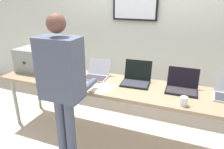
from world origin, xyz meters
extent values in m
cube|color=beige|center=(0.00, 0.00, -0.02)|extent=(8.00, 8.00, 0.04)
cube|color=silver|center=(0.00, 1.13, 1.31)|extent=(8.00, 0.06, 2.63)
cube|color=black|center=(-0.07, 1.08, 1.68)|extent=(0.73, 0.05, 0.42)
cube|color=white|center=(-0.07, 1.06, 1.68)|extent=(0.67, 0.02, 0.36)
cube|color=#957C5E|center=(0.00, 0.00, 0.77)|extent=(3.20, 0.70, 0.04)
cylinder|color=gray|center=(-1.50, -0.25, 0.37)|extent=(0.05, 0.05, 0.75)
cylinder|color=gray|center=(-1.50, 0.25, 0.37)|extent=(0.05, 0.05, 0.75)
cube|color=gray|center=(-1.33, 0.05, 0.96)|extent=(0.44, 0.37, 0.34)
cube|color=black|center=(-1.33, -0.14, 0.96)|extent=(0.04, 0.01, 0.03)
cube|color=black|center=(-0.89, 0.10, 0.80)|extent=(0.37, 0.27, 0.02)
cube|color=#312A39|center=(-0.89, 0.08, 0.81)|extent=(0.34, 0.22, 0.00)
cube|color=black|center=(-0.89, 0.28, 0.92)|extent=(0.37, 0.13, 0.23)
cube|color=silver|center=(-0.89, 0.28, 0.92)|extent=(0.34, 0.11, 0.21)
cube|color=#ACB2BB|center=(-0.32, 0.08, 0.80)|extent=(0.33, 0.25, 0.02)
cube|color=#302732|center=(-0.32, 0.07, 0.81)|extent=(0.30, 0.20, 0.00)
cube|color=#ACB2BB|center=(-0.33, 0.24, 0.91)|extent=(0.32, 0.12, 0.21)
cube|color=#101732|center=(-0.33, 0.24, 0.91)|extent=(0.29, 0.10, 0.19)
cube|color=black|center=(0.24, 0.08, 0.80)|extent=(0.37, 0.29, 0.02)
cube|color=#2D2E39|center=(0.25, 0.07, 0.81)|extent=(0.34, 0.24, 0.00)
cube|color=black|center=(0.23, 0.25, 0.93)|extent=(0.36, 0.10, 0.25)
cube|color=#364878|center=(0.23, 0.25, 0.93)|extent=(0.33, 0.09, 0.22)
cube|color=black|center=(0.81, 0.07, 0.80)|extent=(0.37, 0.25, 0.02)
cube|color=#2C282B|center=(0.81, 0.06, 0.81)|extent=(0.34, 0.20, 0.00)
cube|color=black|center=(0.81, 0.22, 0.92)|extent=(0.37, 0.09, 0.23)
cube|color=#2E5D37|center=(0.81, 0.23, 0.92)|extent=(0.34, 0.07, 0.20)
cylinder|color=#4A546A|center=(-0.42, -0.63, 0.41)|extent=(0.11, 0.11, 0.83)
cylinder|color=#4A546A|center=(-0.30, -0.63, 0.41)|extent=(0.11, 0.11, 0.83)
cube|color=#4A546A|center=(-0.36, -0.63, 1.16)|extent=(0.44, 0.27, 0.66)
sphere|color=brown|center=(-0.36, -0.63, 1.61)|extent=(0.19, 0.19, 0.19)
cylinder|color=#4A546A|center=(-0.53, -0.34, 0.88)|extent=(0.08, 0.32, 0.07)
cylinder|color=#4A546A|center=(-0.20, -0.34, 0.88)|extent=(0.08, 0.32, 0.07)
cylinder|color=white|center=(0.85, -0.25, 0.83)|extent=(0.08, 0.08, 0.10)
cube|color=white|center=(-0.10, -0.17, 0.79)|extent=(0.28, 0.34, 0.00)
camera|label=1|loc=(0.87, -2.30, 1.86)|focal=33.45mm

